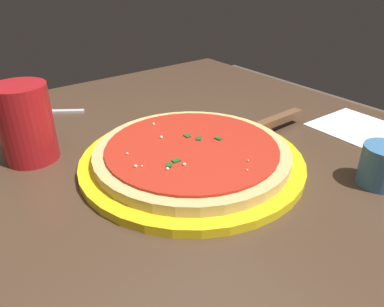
{
  "coord_description": "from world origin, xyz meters",
  "views": [
    {
      "loc": [
        -0.42,
        0.32,
        1.07
      ],
      "look_at": [
        -0.01,
        0.01,
        0.8
      ],
      "focal_mm": 34.43,
      "sensor_mm": 36.0,
      "label": 1
    }
  ],
  "objects_px": {
    "pizza_server": "(262,127)",
    "pizza": "(192,152)",
    "cup_small_sauce": "(382,166)",
    "fork": "(34,112)",
    "napkin_folded_right": "(360,129)",
    "serving_plate": "(192,161)",
    "cup_tall_drink": "(26,123)"
  },
  "relations": [
    {
      "from": "serving_plate",
      "to": "pizza_server",
      "type": "height_order",
      "value": "pizza_server"
    },
    {
      "from": "cup_tall_drink",
      "to": "napkin_folded_right",
      "type": "relative_size",
      "value": 0.79
    },
    {
      "from": "serving_plate",
      "to": "cup_tall_drink",
      "type": "xyz_separation_m",
      "value": [
        0.18,
        0.19,
        0.06
      ]
    },
    {
      "from": "napkin_folded_right",
      "to": "serving_plate",
      "type": "bearing_deg",
      "value": 75.21
    },
    {
      "from": "fork",
      "to": "pizza_server",
      "type": "bearing_deg",
      "value": -140.93
    },
    {
      "from": "pizza",
      "to": "cup_tall_drink",
      "type": "bearing_deg",
      "value": 47.94
    },
    {
      "from": "pizza_server",
      "to": "cup_tall_drink",
      "type": "bearing_deg",
      "value": 64.77
    },
    {
      "from": "cup_tall_drink",
      "to": "fork",
      "type": "xyz_separation_m",
      "value": [
        0.2,
        -0.06,
        -0.06
      ]
    },
    {
      "from": "pizza",
      "to": "pizza_server",
      "type": "height_order",
      "value": "pizza"
    },
    {
      "from": "serving_plate",
      "to": "cup_tall_drink",
      "type": "distance_m",
      "value": 0.27
    },
    {
      "from": "pizza_server",
      "to": "fork",
      "type": "bearing_deg",
      "value": 39.07
    },
    {
      "from": "serving_plate",
      "to": "pizza",
      "type": "height_order",
      "value": "pizza"
    },
    {
      "from": "serving_plate",
      "to": "fork",
      "type": "relative_size",
      "value": 2.15
    },
    {
      "from": "serving_plate",
      "to": "cup_small_sauce",
      "type": "xyz_separation_m",
      "value": [
        -0.21,
        -0.18,
        0.02
      ]
    },
    {
      "from": "cup_small_sauce",
      "to": "fork",
      "type": "distance_m",
      "value": 0.67
    },
    {
      "from": "cup_tall_drink",
      "to": "pizza",
      "type": "bearing_deg",
      "value": -132.06
    },
    {
      "from": "cup_small_sauce",
      "to": "fork",
      "type": "relative_size",
      "value": 0.38
    },
    {
      "from": "pizza_server",
      "to": "napkin_folded_right",
      "type": "distance_m",
      "value": 0.2
    },
    {
      "from": "pizza",
      "to": "cup_small_sauce",
      "type": "bearing_deg",
      "value": -138.81
    },
    {
      "from": "serving_plate",
      "to": "fork",
      "type": "height_order",
      "value": "serving_plate"
    },
    {
      "from": "serving_plate",
      "to": "pizza_server",
      "type": "distance_m",
      "value": 0.17
    },
    {
      "from": "cup_tall_drink",
      "to": "serving_plate",
      "type": "bearing_deg",
      "value": -132.06
    },
    {
      "from": "cup_tall_drink",
      "to": "napkin_folded_right",
      "type": "bearing_deg",
      "value": -116.42
    },
    {
      "from": "pizza",
      "to": "fork",
      "type": "bearing_deg",
      "value": 19.67
    },
    {
      "from": "pizza_server",
      "to": "napkin_folded_right",
      "type": "relative_size",
      "value": 1.41
    },
    {
      "from": "serving_plate",
      "to": "pizza",
      "type": "relative_size",
      "value": 1.15
    },
    {
      "from": "pizza_server",
      "to": "pizza",
      "type": "bearing_deg",
      "value": 91.86
    },
    {
      "from": "cup_small_sauce",
      "to": "napkin_folded_right",
      "type": "bearing_deg",
      "value": -52.5
    },
    {
      "from": "pizza_server",
      "to": "napkin_folded_right",
      "type": "bearing_deg",
      "value": -118.83
    },
    {
      "from": "pizza_server",
      "to": "fork",
      "type": "xyz_separation_m",
      "value": [
        0.37,
        0.3,
        -0.02
      ]
    },
    {
      "from": "pizza_server",
      "to": "cup_small_sauce",
      "type": "distance_m",
      "value": 0.22
    },
    {
      "from": "pizza",
      "to": "napkin_folded_right",
      "type": "distance_m",
      "value": 0.35
    }
  ]
}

